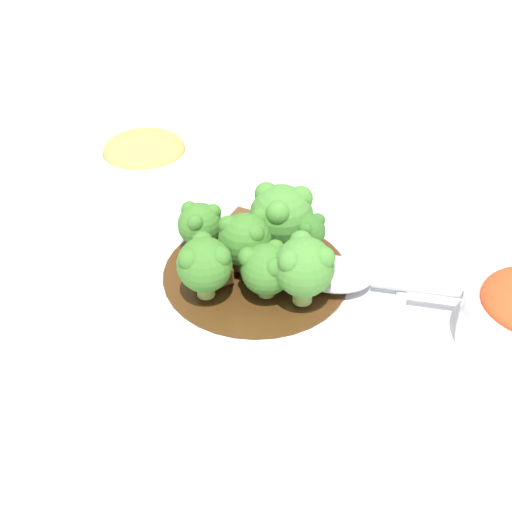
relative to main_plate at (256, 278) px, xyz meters
The scene contains 15 objects.
ground_plane 0.01m from the main_plate, ahead, with size 4.00×4.00×0.00m, color silver.
main_plate is the anchor object (origin of this frame).
beef_strip_0 0.02m from the main_plate, 80.11° to the left, with size 0.05×0.03×0.01m.
beef_strip_1 0.04m from the main_plate, 71.41° to the right, with size 0.05×0.05×0.01m.
beef_strip_2 0.04m from the main_plate, 144.69° to the right, with size 0.08×0.06×0.01m.
broccoli_floret_0 0.06m from the main_plate, 122.32° to the left, with size 0.03×0.03×0.05m.
broccoli_floret_1 0.05m from the main_plate, 27.67° to the left, with size 0.04×0.04×0.05m.
broccoli_floret_2 0.07m from the main_plate, 55.90° to the left, with size 0.05×0.05×0.06m.
broccoli_floret_3 0.06m from the main_plate, 156.59° to the left, with size 0.06×0.06×0.06m.
broccoli_floret_4 0.04m from the main_plate, 111.90° to the right, with size 0.05×0.05×0.05m.
broccoli_floret_5 0.07m from the main_plate, 39.71° to the right, with size 0.04×0.04×0.05m.
broccoli_floret_6 0.07m from the main_plate, 110.53° to the right, with size 0.04×0.04×0.04m.
serving_spoon 0.08m from the main_plate, 90.49° to the left, with size 0.05×0.20×0.01m.
side_bowl_appetizer 0.21m from the main_plate, 133.67° to the right, with size 0.11×0.11×0.05m.
sauce_dish 0.20m from the main_plate, ahead, with size 0.06×0.06×0.01m.
Camera 1 is at (0.46, 0.10, 0.40)m, focal length 50.00 mm.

